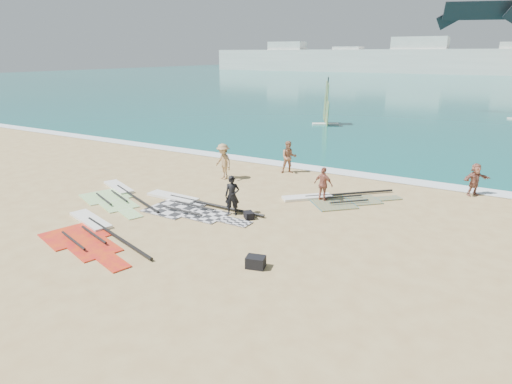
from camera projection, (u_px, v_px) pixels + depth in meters
The scene contains 17 objects.
ground at pixel (209, 252), 14.92m from camera, with size 300.00×300.00×0.00m, color tan.
sea at pixel (477, 77), 123.80m from camera, with size 300.00×240.00×0.06m, color #0D595D.
surf_line at pixel (332, 171), 25.06m from camera, with size 300.00×1.20×0.04m, color white.
far_town at pixel (431, 60), 144.71m from camera, with size 160.00×8.00×12.00m.
rig_grey at pixel (187, 205), 19.34m from camera, with size 6.40×2.57×0.20m.
rig_green at pixel (117, 195), 20.72m from camera, with size 5.69×3.79×0.20m.
rig_orange at pixel (333, 199), 20.15m from camera, with size 5.09×4.44×0.20m.
rig_red at pixel (91, 233), 16.36m from camera, with size 6.06×3.37×0.20m.
gear_bag_near at pixel (256, 262), 13.76m from camera, with size 0.60×0.44×0.38m, color black.
gear_bag_far at pixel (249, 215), 17.86m from camera, with size 0.49×0.34×0.29m, color black.
person_wetsuit at pixel (232, 196), 18.09m from camera, with size 0.63×0.41×1.71m, color black.
beachgoer_left at pixel (289, 157), 24.49m from camera, with size 0.90×0.70×1.86m, color #AA7354.
beachgoer_mid at pixel (223, 161), 23.29m from camera, with size 1.27×0.73×1.96m, color #A68459.
beachgoer_back at pixel (323, 184), 19.78m from camera, with size 0.95×0.40×1.63m, color #A65D4B.
beachgoer_right at pixel (475, 179), 20.61m from camera, with size 1.48×0.47×1.60m, color #9B5F4E.
windsurfer_left at pixel (326, 111), 40.93m from camera, with size 2.54×2.69×4.58m.
kitesurf_kite at pixel (482, 13), 45.06m from camera, with size 8.68×3.43×2.79m.
Camera 1 is at (8.18, -10.93, 6.58)m, focal length 30.00 mm.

